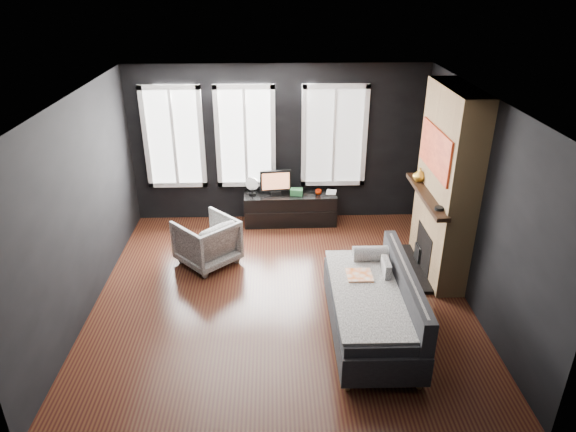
{
  "coord_description": "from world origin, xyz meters",
  "views": [
    {
      "loc": [
        -0.09,
        -5.91,
        4.02
      ],
      "look_at": [
        0.1,
        0.3,
        1.05
      ],
      "focal_mm": 32.0,
      "sensor_mm": 36.0,
      "label": 1
    }
  ],
  "objects_px": {
    "armchair": "(207,239)",
    "mug": "(318,191)",
    "book": "(327,186)",
    "monitor": "(276,181)",
    "media_console": "(290,208)",
    "mantel_vase": "(420,175)",
    "sofa": "(371,302)"
  },
  "relations": [
    {
      "from": "armchair",
      "to": "mug",
      "type": "relative_size",
      "value": 7.25
    },
    {
      "from": "book",
      "to": "armchair",
      "type": "bearing_deg",
      "value": -144.37
    },
    {
      "from": "armchair",
      "to": "monitor",
      "type": "xyz_separation_m",
      "value": [
        1.05,
        1.35,
        0.39
      ]
    },
    {
      "from": "media_console",
      "to": "monitor",
      "type": "relative_size",
      "value": 2.9
    },
    {
      "from": "mug",
      "to": "mantel_vase",
      "type": "height_order",
      "value": "mantel_vase"
    },
    {
      "from": "mantel_vase",
      "to": "mug",
      "type": "bearing_deg",
      "value": 139.88
    },
    {
      "from": "armchair",
      "to": "monitor",
      "type": "relative_size",
      "value": 1.45
    },
    {
      "from": "sofa",
      "to": "media_console",
      "type": "relative_size",
      "value": 1.31
    },
    {
      "from": "armchair",
      "to": "monitor",
      "type": "bearing_deg",
      "value": -170.79
    },
    {
      "from": "mug",
      "to": "book",
      "type": "relative_size",
      "value": 0.47
    },
    {
      "from": "mug",
      "to": "monitor",
      "type": "bearing_deg",
      "value": 176.36
    },
    {
      "from": "monitor",
      "to": "book",
      "type": "distance_m",
      "value": 0.89
    },
    {
      "from": "media_console",
      "to": "book",
      "type": "xyz_separation_m",
      "value": [
        0.63,
        0.04,
        0.39
      ]
    },
    {
      "from": "media_console",
      "to": "monitor",
      "type": "distance_m",
      "value": 0.58
    },
    {
      "from": "monitor",
      "to": "mug",
      "type": "distance_m",
      "value": 0.76
    },
    {
      "from": "monitor",
      "to": "armchair",
      "type": "bearing_deg",
      "value": -135.09
    },
    {
      "from": "media_console",
      "to": "book",
      "type": "bearing_deg",
      "value": 2.78
    },
    {
      "from": "armchair",
      "to": "mantel_vase",
      "type": "bearing_deg",
      "value": 139.75
    },
    {
      "from": "mug",
      "to": "mantel_vase",
      "type": "xyz_separation_m",
      "value": [
        1.37,
        -1.15,
        0.73
      ]
    },
    {
      "from": "sofa",
      "to": "book",
      "type": "distance_m",
      "value": 3.16
    },
    {
      "from": "monitor",
      "to": "mantel_vase",
      "type": "distance_m",
      "value": 2.48
    },
    {
      "from": "media_console",
      "to": "book",
      "type": "height_order",
      "value": "book"
    },
    {
      "from": "monitor",
      "to": "mantel_vase",
      "type": "xyz_separation_m",
      "value": [
        2.1,
        -1.2,
        0.54
      ]
    },
    {
      "from": "sofa",
      "to": "mantel_vase",
      "type": "distance_m",
      "value": 2.33
    },
    {
      "from": "book",
      "to": "sofa",
      "type": "bearing_deg",
      "value": -85.86
    },
    {
      "from": "mug",
      "to": "mantel_vase",
      "type": "distance_m",
      "value": 1.93
    },
    {
      "from": "armchair",
      "to": "book",
      "type": "relative_size",
      "value": 3.43
    },
    {
      "from": "sofa",
      "to": "mug",
      "type": "distance_m",
      "value": 3.09
    },
    {
      "from": "mug",
      "to": "mantel_vase",
      "type": "bearing_deg",
      "value": -40.12
    },
    {
      "from": "sofa",
      "to": "mantel_vase",
      "type": "xyz_separation_m",
      "value": [
        0.99,
        1.91,
        0.88
      ]
    },
    {
      "from": "armchair",
      "to": "mug",
      "type": "distance_m",
      "value": 2.22
    },
    {
      "from": "sofa",
      "to": "mug",
      "type": "height_order",
      "value": "sofa"
    }
  ]
}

